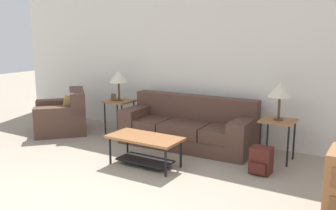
{
  "coord_description": "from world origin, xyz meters",
  "views": [
    {
      "loc": [
        2.86,
        -2.25,
        1.92
      ],
      "look_at": [
        -0.03,
        2.52,
        0.8
      ],
      "focal_mm": 40.0,
      "sensor_mm": 36.0,
      "label": 1
    }
  ],
  "objects_px": {
    "armchair": "(63,117)",
    "coffee_table": "(145,144)",
    "couch": "(188,128)",
    "table_lamp_right": "(280,90)",
    "side_table_right": "(278,125)",
    "backpack": "(261,161)",
    "table_lamp_left": "(119,77)",
    "side_table_left": "(119,104)"
  },
  "relations": [
    {
      "from": "table_lamp_left",
      "to": "table_lamp_right",
      "type": "bearing_deg",
      "value": 0.0
    },
    {
      "from": "couch",
      "to": "side_table_right",
      "type": "height_order",
      "value": "couch"
    },
    {
      "from": "armchair",
      "to": "coffee_table",
      "type": "relative_size",
      "value": 1.28
    },
    {
      "from": "coffee_table",
      "to": "side_table_right",
      "type": "relative_size",
      "value": 1.7
    },
    {
      "from": "couch",
      "to": "table_lamp_right",
      "type": "bearing_deg",
      "value": 0.79
    },
    {
      "from": "armchair",
      "to": "backpack",
      "type": "relative_size",
      "value": 3.73
    },
    {
      "from": "couch",
      "to": "coffee_table",
      "type": "height_order",
      "value": "couch"
    },
    {
      "from": "table_lamp_left",
      "to": "backpack",
      "type": "distance_m",
      "value": 3.11
    },
    {
      "from": "couch",
      "to": "armchair",
      "type": "height_order",
      "value": "couch"
    },
    {
      "from": "couch",
      "to": "backpack",
      "type": "distance_m",
      "value": 1.56
    },
    {
      "from": "coffee_table",
      "to": "backpack",
      "type": "xyz_separation_m",
      "value": [
        1.51,
        0.58,
        -0.14
      ]
    },
    {
      "from": "table_lamp_right",
      "to": "table_lamp_left",
      "type": "bearing_deg",
      "value": 180.0
    },
    {
      "from": "side_table_right",
      "to": "backpack",
      "type": "relative_size",
      "value": 1.72
    },
    {
      "from": "armchair",
      "to": "backpack",
      "type": "xyz_separation_m",
      "value": [
        3.92,
        -0.14,
        -0.11
      ]
    },
    {
      "from": "couch",
      "to": "table_lamp_left",
      "type": "xyz_separation_m",
      "value": [
        -1.48,
        0.02,
        0.77
      ]
    },
    {
      "from": "side_table_right",
      "to": "table_lamp_left",
      "type": "xyz_separation_m",
      "value": [
        -2.96,
        0.0,
        0.52
      ]
    },
    {
      "from": "armchair",
      "to": "side_table_right",
      "type": "xyz_separation_m",
      "value": [
        3.96,
        0.48,
        0.26
      ]
    },
    {
      "from": "backpack",
      "to": "side_table_right",
      "type": "bearing_deg",
      "value": 85.97
    },
    {
      "from": "table_lamp_right",
      "to": "backpack",
      "type": "height_order",
      "value": "table_lamp_right"
    },
    {
      "from": "coffee_table",
      "to": "table_lamp_left",
      "type": "xyz_separation_m",
      "value": [
        -1.41,
        1.19,
        0.75
      ]
    },
    {
      "from": "side_table_left",
      "to": "side_table_right",
      "type": "distance_m",
      "value": 2.96
    },
    {
      "from": "armchair",
      "to": "side_table_right",
      "type": "distance_m",
      "value": 4.0
    },
    {
      "from": "side_table_right",
      "to": "table_lamp_left",
      "type": "height_order",
      "value": "table_lamp_left"
    },
    {
      "from": "side_table_left",
      "to": "table_lamp_left",
      "type": "relative_size",
      "value": 1.12
    },
    {
      "from": "couch",
      "to": "armchair",
      "type": "xyz_separation_m",
      "value": [
        -2.48,
        -0.46,
        -0.01
      ]
    },
    {
      "from": "armchair",
      "to": "side_table_left",
      "type": "distance_m",
      "value": 1.14
    },
    {
      "from": "table_lamp_left",
      "to": "coffee_table",
      "type": "bearing_deg",
      "value": -40.27
    },
    {
      "from": "armchair",
      "to": "side_table_right",
      "type": "height_order",
      "value": "armchair"
    },
    {
      "from": "side_table_left",
      "to": "backpack",
      "type": "distance_m",
      "value": 3.01
    },
    {
      "from": "side_table_right",
      "to": "table_lamp_right",
      "type": "relative_size",
      "value": 1.12
    },
    {
      "from": "armchair",
      "to": "coffee_table",
      "type": "distance_m",
      "value": 2.51
    },
    {
      "from": "side_table_left",
      "to": "backpack",
      "type": "xyz_separation_m",
      "value": [
        2.92,
        -0.61,
        -0.37
      ]
    },
    {
      "from": "armchair",
      "to": "side_table_left",
      "type": "height_order",
      "value": "armchair"
    },
    {
      "from": "side_table_right",
      "to": "armchair",
      "type": "bearing_deg",
      "value": -173.15
    },
    {
      "from": "couch",
      "to": "coffee_table",
      "type": "relative_size",
      "value": 2.11
    },
    {
      "from": "side_table_right",
      "to": "table_lamp_right",
      "type": "xyz_separation_m",
      "value": [
        -0.0,
        0.0,
        0.52
      ]
    },
    {
      "from": "couch",
      "to": "side_table_right",
      "type": "relative_size",
      "value": 3.58
    },
    {
      "from": "couch",
      "to": "side_table_right",
      "type": "xyz_separation_m",
      "value": [
        1.48,
        0.02,
        0.25
      ]
    },
    {
      "from": "couch",
      "to": "table_lamp_right",
      "type": "distance_m",
      "value": 1.67
    },
    {
      "from": "couch",
      "to": "table_lamp_right",
      "type": "relative_size",
      "value": 4.0
    },
    {
      "from": "side_table_left",
      "to": "couch",
      "type": "bearing_deg",
      "value": -0.8
    },
    {
      "from": "side_table_right",
      "to": "table_lamp_right",
      "type": "height_order",
      "value": "table_lamp_right"
    }
  ]
}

